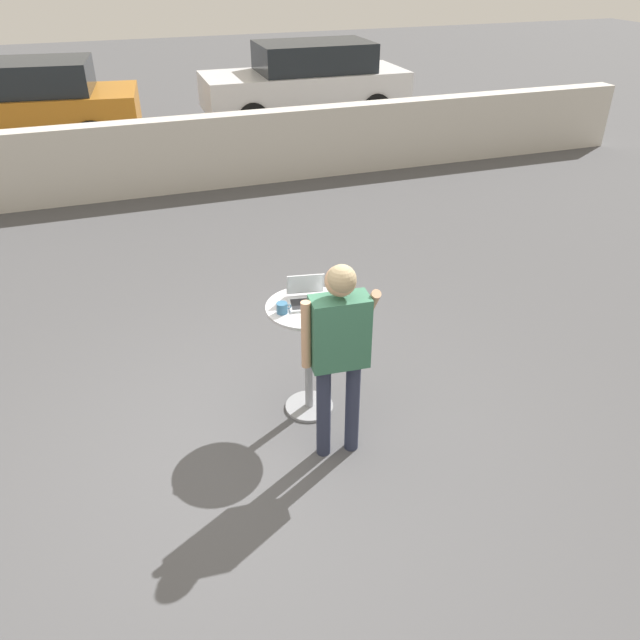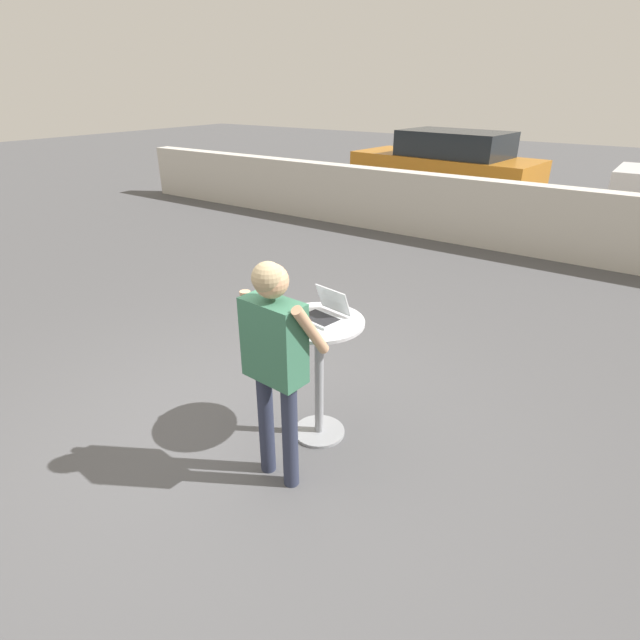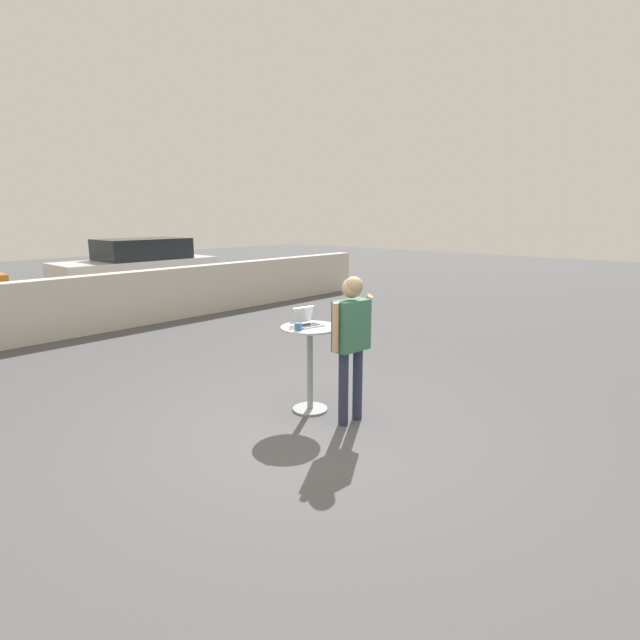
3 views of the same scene
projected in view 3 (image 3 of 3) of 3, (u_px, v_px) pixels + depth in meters
ground_plane at (310, 435)px, 5.28m from camera, size 50.00×50.00×0.00m
pavement_kerb at (60, 308)px, 9.33m from camera, size 16.93×0.35×1.14m
cafe_table at (310, 355)px, 5.82m from camera, size 0.68×0.68×1.02m
laptop at (307, 322)px, 5.78m from camera, size 0.34×0.34×0.22m
coffee_mug at (299, 327)px, 5.56m from camera, size 0.12×0.09×0.08m
standing_person at (351, 331)px, 5.40m from camera, size 0.57×0.35×1.65m
parked_car_near_street at (139, 267)px, 14.37m from camera, size 4.45×1.90×1.61m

